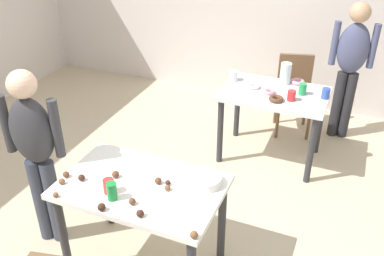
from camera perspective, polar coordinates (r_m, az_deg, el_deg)
dining_table_near at (r=2.98m, az=-6.73°, el=-9.25°), size 1.10×0.70×0.75m
dining_table_far at (r=4.28m, az=10.90°, el=3.31°), size 1.01×0.69×0.75m
chair_far_table at (r=4.95m, az=13.54°, el=5.09°), size 0.49×0.49×0.87m
person_girl_near at (r=3.26m, az=-20.27°, el=-2.36°), size 0.45×0.27×1.46m
person_adult_far at (r=4.79m, az=20.53°, el=8.49°), size 0.46×0.24×1.51m
mixing_bowl at (r=2.88m, az=1.81°, el=-6.99°), size 0.22×0.22×0.06m
soda_can at (r=2.79m, az=-10.69°, el=-8.33°), size 0.07×0.07×0.12m
fork_near at (r=2.66m, az=-3.57°, el=-11.50°), size 0.17×0.02×0.01m
cup_near_0 at (r=2.85m, az=-11.09°, el=-7.64°), size 0.07×0.07×0.10m
cake_ball_0 at (r=2.88m, az=-3.25°, el=-7.33°), size 0.04×0.04×0.04m
cake_ball_1 at (r=2.91m, az=-17.81°, el=-8.53°), size 0.04×0.04×0.04m
cake_ball_2 at (r=2.75m, az=-7.95°, el=-9.75°), size 0.04×0.04×0.04m
cake_ball_3 at (r=2.84m, az=-3.31°, el=-8.01°), size 0.04×0.04×0.04m
cake_ball_4 at (r=2.73m, az=-12.03°, el=-10.33°), size 0.05×0.05×0.05m
cake_ball_5 at (r=2.90m, az=-4.56°, el=-7.07°), size 0.05×0.05×0.05m
cake_ball_6 at (r=3.07m, az=-16.52°, el=-6.01°), size 0.04×0.04×0.04m
cake_ball_7 at (r=2.50m, az=0.26°, el=-14.12°), size 0.05×0.05×0.05m
cake_ball_8 at (r=3.02m, az=-17.08°, el=-6.87°), size 0.04×0.04×0.04m
cake_ball_9 at (r=2.99m, az=-10.21°, el=-6.14°), size 0.05×0.05×0.05m
cake_ball_10 at (r=3.01m, az=-14.59°, el=-6.47°), size 0.05×0.05×0.05m
cake_ball_11 at (r=2.65m, az=-6.97°, el=-11.31°), size 0.05×0.05×0.05m
pitcher_far at (r=4.40m, az=12.44°, el=7.17°), size 0.11×0.11×0.22m
cup_far_0 at (r=4.07m, az=13.20°, el=4.26°), size 0.08×0.08×0.10m
cup_far_1 at (r=4.40m, az=5.56°, el=6.98°), size 0.09×0.09×0.10m
cup_far_2 at (r=4.21m, az=14.63°, el=5.07°), size 0.07×0.07×0.11m
cup_far_3 at (r=4.20m, az=17.51°, el=4.45°), size 0.08×0.08×0.10m
donut_far_0 at (r=4.18m, az=10.34°, el=4.82°), size 0.12×0.12×0.03m
donut_far_1 at (r=4.27m, az=8.27°, el=5.58°), size 0.13×0.13×0.04m
donut_far_2 at (r=4.45m, az=13.98°, el=6.04°), size 0.14×0.14×0.04m
donut_far_3 at (r=4.04m, az=11.22°, el=3.85°), size 0.14×0.14×0.04m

